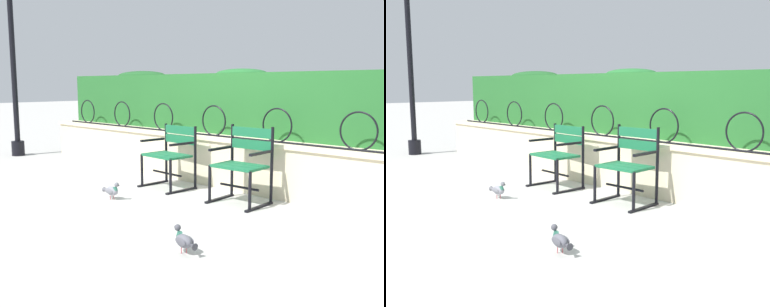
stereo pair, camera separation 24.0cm
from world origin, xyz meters
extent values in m
plane|color=#B7B5AF|center=(0.00, 0.00, 0.00)|extent=(60.00, 60.00, 0.00)
cube|color=beige|center=(0.00, 0.92, 0.31)|extent=(8.18, 0.35, 0.62)
cube|color=beige|center=(0.00, 0.92, 0.65)|extent=(8.18, 0.41, 0.05)
cylinder|color=black|center=(0.00, 0.85, 0.69)|extent=(7.62, 0.02, 0.02)
torus|color=black|center=(-3.30, 0.85, 0.88)|extent=(0.42, 0.02, 0.42)
torus|color=black|center=(-2.30, 0.85, 0.88)|extent=(0.42, 0.02, 0.42)
torus|color=black|center=(-1.30, 0.85, 0.88)|extent=(0.42, 0.02, 0.42)
torus|color=black|center=(-0.30, 0.85, 0.88)|extent=(0.42, 0.02, 0.42)
torus|color=black|center=(0.70, 0.85, 0.88)|extent=(0.42, 0.02, 0.42)
torus|color=black|center=(1.70, 0.85, 0.88)|extent=(0.42, 0.02, 0.42)
cube|color=#236028|center=(0.00, 1.41, 1.10)|extent=(8.02, 0.62, 0.85)
ellipsoid|color=#205626|center=(-2.47, 1.41, 1.52)|extent=(1.08, 0.56, 0.15)
ellipsoid|color=#1E5927|center=(-0.28, 1.41, 1.52)|extent=(0.79, 0.56, 0.13)
cube|color=#19663D|center=(-0.64, 0.15, 0.44)|extent=(0.59, 0.15, 0.03)
cube|color=#19663D|center=(-0.63, 0.29, 0.44)|extent=(0.59, 0.15, 0.03)
cube|color=#19663D|center=(-0.62, 0.42, 0.44)|extent=(0.59, 0.15, 0.03)
cube|color=#19663D|center=(-0.62, 0.53, 0.76)|extent=(0.59, 0.06, 0.11)
cube|color=#19663D|center=(-0.62, 0.53, 0.63)|extent=(0.59, 0.06, 0.11)
cylinder|color=black|center=(-0.33, 0.51, 0.41)|extent=(0.04, 0.04, 0.83)
cylinder|color=black|center=(-0.35, 0.08, 0.22)|extent=(0.04, 0.04, 0.44)
cube|color=black|center=(-0.34, 0.27, 0.01)|extent=(0.06, 0.52, 0.02)
cube|color=black|center=(-0.34, 0.27, 0.62)|extent=(0.05, 0.40, 0.03)
cylinder|color=black|center=(-0.91, 0.54, 0.41)|extent=(0.04, 0.04, 0.83)
cylinder|color=black|center=(-0.93, 0.11, 0.22)|extent=(0.04, 0.04, 0.44)
cube|color=black|center=(-0.92, 0.30, 0.01)|extent=(0.06, 0.52, 0.02)
cube|color=black|center=(-0.92, 0.30, 0.62)|extent=(0.05, 0.40, 0.03)
cylinder|color=black|center=(-0.63, 0.29, 0.20)|extent=(0.56, 0.05, 0.03)
cube|color=#19663D|center=(0.57, 0.17, 0.44)|extent=(0.57, 0.15, 0.03)
cube|color=#19663D|center=(0.56, 0.31, 0.44)|extent=(0.57, 0.15, 0.03)
cube|color=#19663D|center=(0.56, 0.44, 0.44)|extent=(0.57, 0.15, 0.03)
cube|color=#19663D|center=(0.55, 0.55, 0.81)|extent=(0.56, 0.05, 0.11)
cube|color=#19663D|center=(0.55, 0.55, 0.67)|extent=(0.56, 0.05, 0.11)
cylinder|color=black|center=(0.83, 0.56, 0.45)|extent=(0.04, 0.04, 0.89)
cylinder|color=black|center=(0.85, 0.13, 0.22)|extent=(0.04, 0.04, 0.44)
cube|color=black|center=(0.84, 0.32, 0.01)|extent=(0.06, 0.52, 0.02)
cube|color=black|center=(0.84, 0.32, 0.62)|extent=(0.05, 0.40, 0.03)
cylinder|color=black|center=(0.27, 0.54, 0.45)|extent=(0.04, 0.04, 0.89)
cylinder|color=black|center=(0.29, 0.11, 0.22)|extent=(0.04, 0.04, 0.44)
cube|color=black|center=(0.28, 0.30, 0.01)|extent=(0.06, 0.52, 0.02)
cube|color=black|center=(0.28, 0.30, 0.62)|extent=(0.05, 0.40, 0.03)
cylinder|color=black|center=(0.56, 0.31, 0.20)|extent=(0.54, 0.05, 0.03)
ellipsoid|color=#5B5B66|center=(1.21, -1.24, 0.11)|extent=(0.21, 0.13, 0.11)
cylinder|color=#2D6B56|center=(1.14, -1.23, 0.14)|extent=(0.07, 0.05, 0.06)
sphere|color=#494951|center=(1.12, -1.23, 0.20)|extent=(0.06, 0.06, 0.06)
cone|color=black|center=(1.09, -1.22, 0.19)|extent=(0.02, 0.02, 0.01)
cone|color=#404047|center=(1.32, -1.26, 0.10)|extent=(0.09, 0.07, 0.06)
ellipsoid|color=#4E4E56|center=(1.21, -1.29, 0.11)|extent=(0.14, 0.05, 0.07)
ellipsoid|color=#4E4E56|center=(1.23, -1.20, 0.11)|extent=(0.14, 0.05, 0.07)
cylinder|color=#C6515B|center=(1.19, -1.26, 0.03)|extent=(0.01, 0.01, 0.05)
cylinder|color=#C6515B|center=(1.22, -1.23, 0.03)|extent=(0.01, 0.01, 0.05)
ellipsoid|color=gray|center=(-0.65, -0.59, 0.11)|extent=(0.19, 0.11, 0.11)
cylinder|color=#2D6B56|center=(-0.59, -0.59, 0.14)|extent=(0.06, 0.05, 0.06)
sphere|color=slate|center=(-0.56, -0.59, 0.20)|extent=(0.06, 0.06, 0.06)
cone|color=black|center=(-0.53, -0.59, 0.19)|extent=(0.02, 0.01, 0.01)
cone|color=#595960|center=(-0.77, -0.60, 0.10)|extent=(0.08, 0.06, 0.06)
ellipsoid|color=slate|center=(-0.66, -0.55, 0.11)|extent=(0.14, 0.03, 0.07)
ellipsoid|color=slate|center=(-0.66, -0.63, 0.11)|extent=(0.14, 0.03, 0.07)
cylinder|color=#C6515B|center=(-0.64, -0.57, 0.03)|extent=(0.01, 0.01, 0.05)
cylinder|color=#C6515B|center=(-0.66, -0.61, 0.03)|extent=(0.01, 0.01, 0.05)
cylinder|color=black|center=(-4.77, 0.21, 1.71)|extent=(0.10, 0.10, 3.42)
cylinder|color=black|center=(-4.77, 0.21, 0.14)|extent=(0.24, 0.24, 0.28)
camera|label=1|loc=(3.71, -3.76, 1.37)|focal=42.58mm
camera|label=2|loc=(3.88, -3.59, 1.37)|focal=42.58mm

